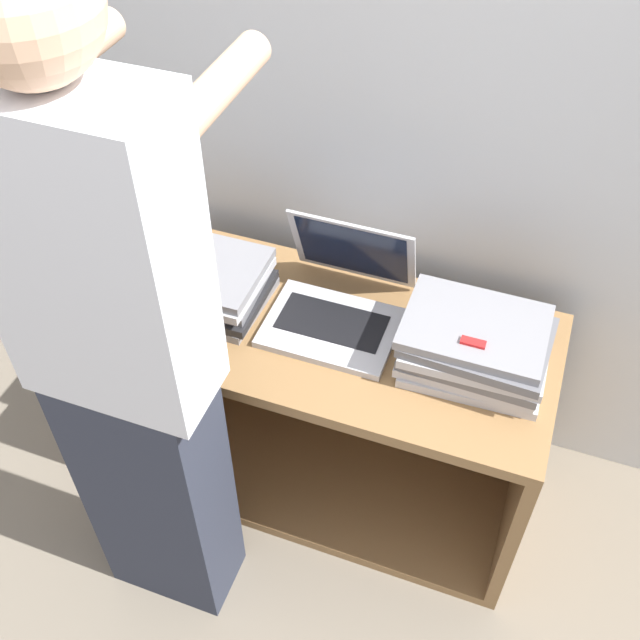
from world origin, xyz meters
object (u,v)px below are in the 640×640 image
Objects in this scene: laptop_open at (338,302)px; laptop_stack_left at (201,281)px; person at (125,363)px; laptop_stack_right at (475,346)px.

laptop_stack_left is at bearing -170.69° from laptop_open.
laptop_open is 0.20× the size of person.
person is at bearing -120.15° from laptop_open.
laptop_stack_right is at bearing 34.33° from person.
person is (0.07, -0.46, 0.18)m from laptop_stack_left.
person reaches higher than laptop_open.
laptop_stack_left is 1.00× the size of laptop_stack_right.
laptop_stack_left is at bearing 98.97° from person.
person reaches higher than laptop_stack_left.
person is at bearing -81.03° from laptop_stack_left.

